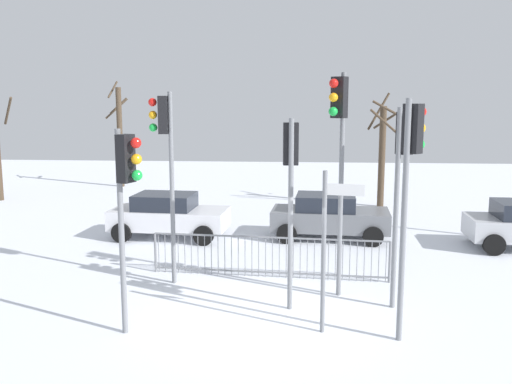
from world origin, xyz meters
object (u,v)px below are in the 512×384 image
object	(u,v)px
car_white_trailing	(168,215)
car_grey_far	(329,216)
traffic_light_foreground_right	(165,145)
bare_tree_left	(120,135)
traffic_light_foreground_left	(339,136)
traffic_light_mid_right	(291,170)
bare_tree_centre	(382,151)
traffic_light_mid_left	(403,162)
traffic_light_rear_left	(126,186)
traffic_light_rear_right	(410,165)
direction_sign_post	(327,244)

from	to	relation	value
car_white_trailing	car_grey_far	world-z (taller)	same
traffic_light_foreground_right	bare_tree_left	bearing A→B (deg)	15.98
traffic_light_foreground_left	traffic_light_mid_right	distance (m)	1.45
car_grey_far	bare_tree_centre	xyz separation A→B (m)	(2.52, 5.87, 1.63)
traffic_light_mid_left	car_white_trailing	size ratio (longest dim) A/B	1.12
bare_tree_centre	traffic_light_foreground_right	bearing A→B (deg)	-122.10
traffic_light_foreground_right	traffic_light_mid_right	size ratio (longest dim) A/B	1.14
traffic_light_rear_left	traffic_light_foreground_right	bearing A→B (deg)	-159.08
traffic_light_rear_right	car_white_trailing	size ratio (longest dim) A/B	1.17
direction_sign_post	car_grey_far	bearing A→B (deg)	97.80
traffic_light_mid_right	direction_sign_post	bearing A→B (deg)	-66.43
traffic_light_rear_right	car_grey_far	bearing A→B (deg)	140.50
traffic_light_mid_right	car_white_trailing	bearing A→B (deg)	119.60
traffic_light_mid_right	traffic_light_foreground_right	bearing A→B (deg)	150.80
direction_sign_post	traffic_light_mid_right	bearing A→B (deg)	129.42
traffic_light_foreground_right	car_grey_far	distance (m)	7.01
traffic_light_mid_right	bare_tree_centre	distance (m)	12.74
traffic_light_mid_right	traffic_light_mid_left	bearing A→B (deg)	0.22
traffic_light_foreground_left	bare_tree_centre	xyz separation A→B (m)	(2.66, 11.46, -1.34)
traffic_light_foreground_left	car_grey_far	bearing A→B (deg)	-56.68
traffic_light_rear_right	car_grey_far	world-z (taller)	traffic_light_rear_right
traffic_light_foreground_right	bare_tree_centre	bearing A→B (deg)	-37.64
traffic_light_foreground_right	car_white_trailing	bearing A→B (deg)	7.34
traffic_light_mid_left	traffic_light_foreground_left	distance (m)	1.52
traffic_light_rear_right	direction_sign_post	xyz separation A→B (m)	(-1.48, 0.15, -1.55)
car_grey_far	bare_tree_centre	distance (m)	6.60
traffic_light_mid_left	car_white_trailing	xyz separation A→B (m)	(-6.49, 5.84, -2.44)
bare_tree_left	bare_tree_centre	world-z (taller)	bare_tree_left
traffic_light_mid_left	traffic_light_foreground_left	size ratio (longest dim) A/B	0.85
car_grey_far	traffic_light_mid_left	bearing A→B (deg)	-75.04
traffic_light_foreground_left	bare_tree_centre	size ratio (longest dim) A/B	1.06
bare_tree_centre	traffic_light_rear_left	bearing A→B (deg)	-116.00
car_grey_far	bare_tree_left	world-z (taller)	bare_tree_left
traffic_light_mid_left	traffic_light_mid_right	xyz separation A→B (m)	(-2.39, -0.20, -0.16)
traffic_light_rear_right	car_grey_far	size ratio (longest dim) A/B	1.17
traffic_light_rear_left	direction_sign_post	distance (m)	3.97
traffic_light_foreground_left	car_grey_far	xyz separation A→B (m)	(0.13, 5.59, -2.98)
traffic_light_foreground_left	traffic_light_rear_right	xyz separation A→B (m)	(1.15, -2.22, -0.40)
car_white_trailing	bare_tree_centre	world-z (taller)	bare_tree_centre
bare_tree_left	bare_tree_centre	xyz separation A→B (m)	(12.89, -4.79, -0.34)
traffic_light_rear_right	bare_tree_left	world-z (taller)	bare_tree_left
direction_sign_post	bare_tree_centre	xyz separation A→B (m)	(2.99, 13.53, 0.60)
traffic_light_foreground_right	car_grey_far	xyz separation A→B (m)	(4.23, 4.90, -2.69)
car_grey_far	bare_tree_left	xyz separation A→B (m)	(-10.37, 10.66, 1.97)
traffic_light_mid_left	car_grey_far	distance (m)	6.67
traffic_light_rear_left	traffic_light_rear_right	world-z (taller)	traffic_light_rear_right
direction_sign_post	bare_tree_centre	size ratio (longest dim) A/B	0.66
traffic_light_mid_left	bare_tree_centre	xyz separation A→B (m)	(1.33, 11.96, -0.81)
direction_sign_post	car_white_trailing	xyz separation A→B (m)	(-4.83, 7.41, -1.03)
bare_tree_centre	traffic_light_mid_left	bearing A→B (deg)	-96.33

